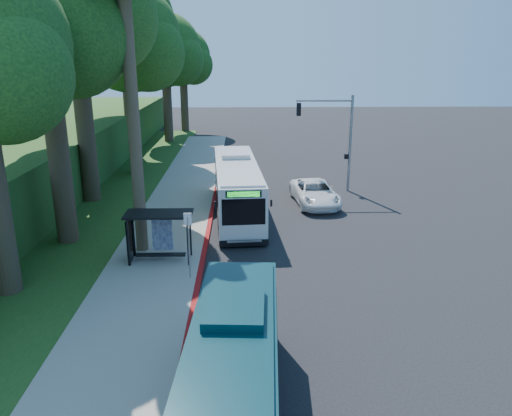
{
  "coord_description": "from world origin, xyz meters",
  "views": [
    {
      "loc": [
        -2.96,
        -25.65,
        9.82
      ],
      "look_at": [
        -2.26,
        1.0,
        1.51
      ],
      "focal_mm": 35.0,
      "sensor_mm": 36.0,
      "label": 1
    }
  ],
  "objects_px": {
    "bus_shelter": "(155,227)",
    "teal_bus": "(231,395)",
    "white_bus": "(237,186)",
    "pickup": "(315,193)"
  },
  "relations": [
    {
      "from": "white_bus",
      "to": "pickup",
      "type": "distance_m",
      "value": 5.62
    },
    {
      "from": "bus_shelter",
      "to": "pickup",
      "type": "bearing_deg",
      "value": 46.25
    },
    {
      "from": "bus_shelter",
      "to": "pickup",
      "type": "distance_m",
      "value": 13.22
    },
    {
      "from": "teal_bus",
      "to": "pickup",
      "type": "height_order",
      "value": "teal_bus"
    },
    {
      "from": "bus_shelter",
      "to": "teal_bus",
      "type": "height_order",
      "value": "teal_bus"
    },
    {
      "from": "white_bus",
      "to": "teal_bus",
      "type": "xyz_separation_m",
      "value": [
        0.05,
        -19.93,
        -0.17
      ]
    },
    {
      "from": "pickup",
      "to": "teal_bus",
      "type": "bearing_deg",
      "value": -108.47
    },
    {
      "from": "bus_shelter",
      "to": "teal_bus",
      "type": "relative_size",
      "value": 0.29
    },
    {
      "from": "bus_shelter",
      "to": "pickup",
      "type": "relative_size",
      "value": 0.56
    },
    {
      "from": "bus_shelter",
      "to": "teal_bus",
      "type": "bearing_deg",
      "value": -72.13
    }
  ]
}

